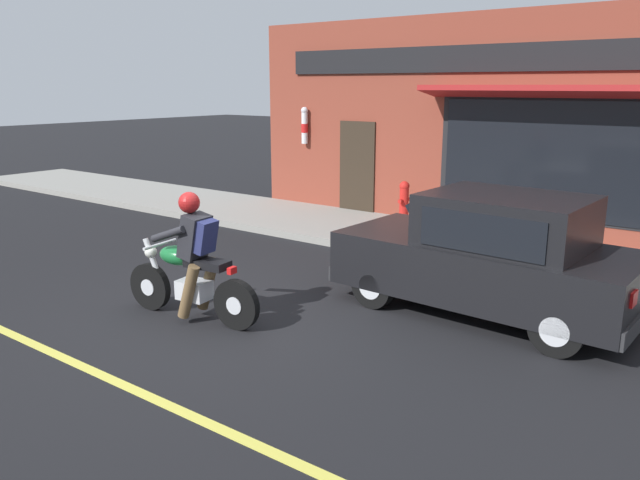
# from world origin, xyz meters

# --- Properties ---
(ground_plane) EXTENTS (80.00, 80.00, 0.00)m
(ground_plane) POSITION_xyz_m (0.00, 0.00, 0.00)
(ground_plane) COLOR black
(sidewalk_curb) EXTENTS (2.60, 22.00, 0.14)m
(sidewalk_curb) POSITION_xyz_m (5.08, 3.00, 0.07)
(sidewalk_curb) COLOR gray
(sidewalk_curb) RESTS_ON ground
(storefront_building) EXTENTS (1.25, 11.24, 4.20)m
(storefront_building) POSITION_xyz_m (6.61, -0.96, 2.11)
(storefront_building) COLOR brown
(storefront_building) RESTS_ON ground
(motorcycle_with_rider) EXTENTS (0.63, 2.02, 1.62)m
(motorcycle_with_rider) POSITION_xyz_m (-0.16, 0.32, 0.68)
(motorcycle_with_rider) COLOR black
(motorcycle_with_rider) RESTS_ON ground
(car_hatchback) EXTENTS (1.80, 3.85, 1.57)m
(car_hatchback) POSITION_xyz_m (2.22, -2.56, 0.77)
(car_hatchback) COLOR black
(car_hatchback) RESTS_ON ground
(fire_hydrant) EXTENTS (0.36, 0.24, 0.88)m
(fire_hydrant) POSITION_xyz_m (5.65, 0.59, 0.57)
(fire_hydrant) COLOR red
(fire_hydrant) RESTS_ON sidewalk_curb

